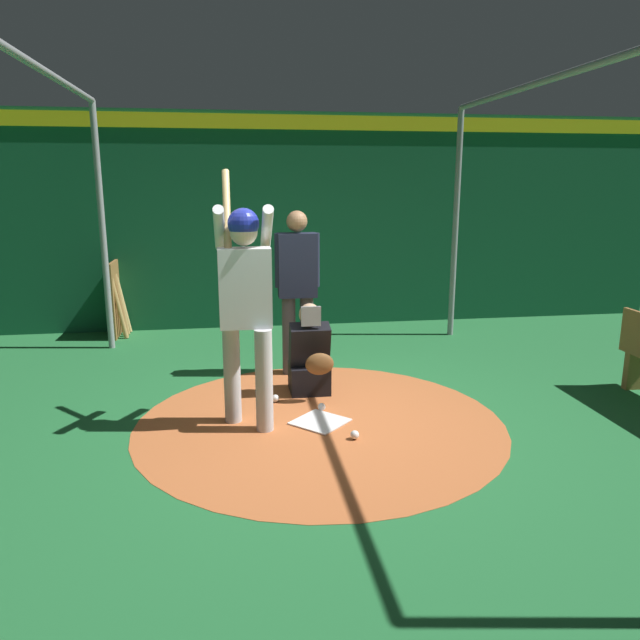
{
  "coord_description": "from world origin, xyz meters",
  "views": [
    {
      "loc": [
        4.95,
        -0.76,
        2.11
      ],
      "look_at": [
        0.0,
        0.0,
        0.95
      ],
      "focal_mm": 33.43,
      "sensor_mm": 36.0,
      "label": 1
    }
  ],
  "objects": [
    {
      "name": "ground_plane",
      "position": [
        0.0,
        0.0,
        0.0
      ],
      "size": [
        27.89,
        27.89,
        0.0
      ],
      "primitive_type": "plane",
      "color": "#216633"
    },
    {
      "name": "dirt_circle",
      "position": [
        0.0,
        0.0,
        0.0
      ],
      "size": [
        3.3,
        3.3,
        0.01
      ],
      "primitive_type": "cylinder",
      "color": "#B76033",
      "rests_on": "ground"
    },
    {
      "name": "home_plate",
      "position": [
        0.0,
        0.0,
        0.01
      ],
      "size": [
        0.59,
        0.59,
        0.01
      ],
      "primitive_type": "cube",
      "rotation": [
        0.0,
        0.0,
        0.79
      ],
      "color": "white",
      "rests_on": "dirt_circle"
    },
    {
      "name": "batter",
      "position": [
        -0.05,
        -0.64,
        1.18
      ],
      "size": [
        0.68,
        0.49,
        2.22
      ],
      "color": "#BCBCC0",
      "rests_on": "ground"
    },
    {
      "name": "catcher",
      "position": [
        -0.8,
        0.02,
        0.37
      ],
      "size": [
        0.58,
        0.4,
        0.94
      ],
      "color": "black",
      "rests_on": "ground"
    },
    {
      "name": "umpire",
      "position": [
        -1.46,
        -0.03,
        1.03
      ],
      "size": [
        0.23,
        0.49,
        1.82
      ],
      "color": "#4C4C51",
      "rests_on": "ground"
    },
    {
      "name": "back_wall",
      "position": [
        -3.89,
        0.0,
        1.56
      ],
      "size": [
        0.23,
        11.89,
        3.09
      ],
      "color": "#145133",
      "rests_on": "ground"
    },
    {
      "name": "cage_frame",
      "position": [
        0.0,
        0.0,
        2.18
      ],
      "size": [
        5.85,
        4.71,
        3.1
      ],
      "color": "gray",
      "rests_on": "ground"
    },
    {
      "name": "bat_rack",
      "position": [
        -3.64,
        -2.32,
        0.49
      ],
      "size": [
        0.82,
        0.21,
        1.05
      ],
      "color": "olive",
      "rests_on": "ground"
    },
    {
      "name": "baseball_0",
      "position": [
        0.4,
        0.23,
        0.04
      ],
      "size": [
        0.07,
        0.07,
        0.07
      ],
      "primitive_type": "sphere",
      "color": "white",
      "rests_on": "dirt_circle"
    },
    {
      "name": "baseball_1",
      "position": [
        -0.27,
        0.06,
        0.04
      ],
      "size": [
        0.07,
        0.07,
        0.07
      ],
      "primitive_type": "sphere",
      "color": "white",
      "rests_on": "dirt_circle"
    },
    {
      "name": "baseball_2",
      "position": [
        -0.57,
        -0.36,
        0.04
      ],
      "size": [
        0.07,
        0.07,
        0.07
      ],
      "primitive_type": "sphere",
      "color": "white",
      "rests_on": "dirt_circle"
    }
  ]
}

